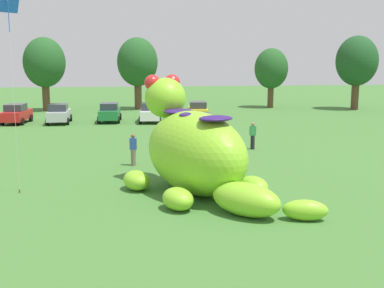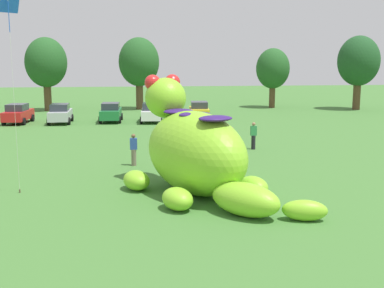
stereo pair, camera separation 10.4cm
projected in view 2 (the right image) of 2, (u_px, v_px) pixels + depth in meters
name	position (u px, v px, depth m)	size (l,w,h in m)	color
ground_plane	(192.00, 188.00, 21.75)	(160.00, 160.00, 0.00)	#427533
giant_inflatable_creature	(195.00, 151.00, 20.59)	(7.48, 8.48, 4.92)	#8CD12D
car_red	(18.00, 114.00, 43.16)	(2.23, 4.24, 1.72)	red
car_silver	(60.00, 113.00, 43.24)	(1.98, 4.12, 1.72)	#B7BABF
car_green	(111.00, 112.00, 44.23)	(2.07, 4.17, 1.72)	#1E7238
car_white	(151.00, 113.00, 44.01)	(2.11, 4.19, 1.72)	white
car_yellow	(199.00, 111.00, 45.48)	(2.21, 4.23, 1.72)	yellow
tree_left	(46.00, 63.00, 52.77)	(4.45, 4.45, 7.90)	brown
tree_mid_left	(139.00, 62.00, 54.43)	(4.48, 4.48, 7.95)	brown
tree_centre_left	(273.00, 69.00, 56.40)	(3.83, 3.83, 6.80)	brown
tree_centre	(359.00, 61.00, 54.12)	(4.58, 4.58, 8.12)	brown
spectator_near_inflatable	(187.00, 142.00, 28.66)	(0.38, 0.26, 1.71)	#2D334C
spectator_mid_field	(253.00, 136.00, 30.79)	(0.38, 0.26, 1.71)	black
spectator_by_cars	(232.00, 142.00, 28.67)	(0.38, 0.26, 1.71)	#2D334C
spectator_wandering	(134.00, 150.00, 26.08)	(0.38, 0.26, 1.71)	#726656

